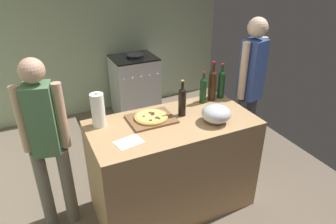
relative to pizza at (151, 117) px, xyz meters
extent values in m
cube|color=#6B5B4C|center=(0.03, 0.77, -0.98)|extent=(4.14, 3.63, 0.02)
cube|color=#99A889|center=(0.03, 2.33, 0.33)|extent=(4.14, 0.10, 2.60)
cube|color=tan|center=(0.16, -0.11, -0.50)|extent=(1.47, 0.74, 0.94)
cube|color=brown|center=(0.00, 0.00, -0.02)|extent=(0.40, 0.32, 0.02)
cylinder|color=tan|center=(0.00, 0.00, 0.00)|extent=(0.30, 0.30, 0.02)
cylinder|color=#EAC660|center=(0.00, 0.00, 0.01)|extent=(0.26, 0.26, 0.00)
cylinder|color=brown|center=(-0.04, -0.08, 0.01)|extent=(0.03, 0.03, 0.01)
cylinder|color=brown|center=(0.03, 0.04, 0.01)|extent=(0.03, 0.03, 0.01)
cylinder|color=brown|center=(-0.06, 0.02, 0.01)|extent=(0.02, 0.02, 0.01)
cylinder|color=brown|center=(0.02, 0.02, 0.01)|extent=(0.03, 0.03, 0.01)
cylinder|color=brown|center=(0.01, 0.06, 0.01)|extent=(0.03, 0.03, 0.01)
cylinder|color=brown|center=(0.04, -0.08, 0.01)|extent=(0.02, 0.02, 0.01)
cylinder|color=brown|center=(0.03, -0.06, 0.01)|extent=(0.03, 0.03, 0.01)
cylinder|color=#B2B2B7|center=(0.50, -0.27, -0.03)|extent=(0.11, 0.11, 0.01)
ellipsoid|color=silver|center=(0.50, -0.27, 0.05)|extent=(0.26, 0.26, 0.15)
cylinder|color=white|center=(-0.44, 0.10, 0.12)|extent=(0.11, 0.11, 0.29)
cylinder|color=#997551|center=(-0.44, 0.10, 0.12)|extent=(0.03, 0.03, 0.30)
cylinder|color=#331E0F|center=(0.71, 0.14, 0.10)|extent=(0.08, 0.08, 0.26)
sphere|color=#331E0F|center=(0.71, 0.14, 0.23)|extent=(0.08, 0.08, 0.08)
cylinder|color=#331E0F|center=(0.71, 0.14, 0.31)|extent=(0.03, 0.03, 0.10)
cylinder|color=maroon|center=(0.71, 0.14, 0.36)|extent=(0.03, 0.03, 0.01)
cylinder|color=black|center=(0.29, -0.03, 0.08)|extent=(0.07, 0.07, 0.23)
sphere|color=black|center=(0.29, -0.03, 0.19)|extent=(0.07, 0.07, 0.07)
cylinder|color=black|center=(0.29, -0.03, 0.26)|extent=(0.03, 0.03, 0.08)
cylinder|color=gold|center=(0.29, -0.03, 0.30)|extent=(0.03, 0.03, 0.01)
cylinder|color=#143819|center=(0.82, 0.14, 0.09)|extent=(0.07, 0.07, 0.24)
sphere|color=#143819|center=(0.82, 0.14, 0.21)|extent=(0.07, 0.07, 0.07)
cylinder|color=#143819|center=(0.82, 0.14, 0.28)|extent=(0.03, 0.03, 0.08)
cylinder|color=maroon|center=(0.82, 0.14, 0.32)|extent=(0.03, 0.03, 0.01)
cylinder|color=#143819|center=(0.60, 0.12, 0.08)|extent=(0.07, 0.07, 0.22)
sphere|color=#143819|center=(0.60, 0.12, 0.19)|extent=(0.07, 0.07, 0.07)
cylinder|color=#143819|center=(0.60, 0.12, 0.24)|extent=(0.02, 0.02, 0.07)
cylinder|color=maroon|center=(0.60, 0.12, 0.28)|extent=(0.02, 0.02, 0.01)
cube|color=white|center=(-0.30, -0.26, -0.03)|extent=(0.23, 0.19, 0.00)
cube|color=#B7B7BC|center=(0.52, 1.93, -0.53)|extent=(0.64, 0.56, 0.89)
cube|color=black|center=(0.52, 1.93, -0.07)|extent=(0.64, 0.56, 0.02)
cylinder|color=silver|center=(0.27, 1.64, -0.28)|extent=(0.04, 0.02, 0.04)
cylinder|color=silver|center=(0.40, 1.64, -0.28)|extent=(0.04, 0.02, 0.04)
cylinder|color=silver|center=(0.52, 1.64, -0.28)|extent=(0.04, 0.02, 0.04)
cylinder|color=silver|center=(0.65, 1.64, -0.28)|extent=(0.04, 0.02, 0.04)
cylinder|color=silver|center=(0.78, 1.64, -0.28)|extent=(0.04, 0.02, 0.04)
cylinder|color=black|center=(0.55, 1.92, -0.04)|extent=(0.25, 0.25, 0.04)
cylinder|color=slate|center=(-0.97, 0.14, -0.57)|extent=(0.11, 0.11, 0.79)
cylinder|color=slate|center=(-0.78, 0.10, -0.57)|extent=(0.11, 0.11, 0.79)
cube|color=#4C724C|center=(-0.88, 0.12, 0.12)|extent=(0.25, 0.24, 0.59)
cylinder|color=tan|center=(-1.02, 0.15, 0.14)|extent=(0.08, 0.08, 0.56)
cylinder|color=tan|center=(-0.73, 0.08, 0.14)|extent=(0.08, 0.08, 0.56)
sphere|color=tan|center=(-0.88, 0.12, 0.53)|extent=(0.19, 0.19, 0.19)
cylinder|color=#383D4C|center=(1.31, 0.19, -0.54)|extent=(0.11, 0.11, 0.85)
cylinder|color=#383D4C|center=(1.13, 0.14, -0.54)|extent=(0.11, 0.11, 0.85)
cube|color=#334C8C|center=(1.22, 0.17, 0.20)|extent=(0.25, 0.25, 0.64)
cylinder|color=beige|center=(1.36, 0.20, 0.21)|extent=(0.08, 0.08, 0.61)
cylinder|color=beige|center=(1.08, 0.13, 0.21)|extent=(0.08, 0.08, 0.61)
sphere|color=beige|center=(1.22, 0.17, 0.64)|extent=(0.21, 0.21, 0.21)
camera|label=1|loc=(-0.90, -2.23, 1.29)|focal=33.01mm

